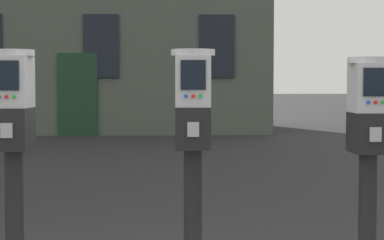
{
  "coord_description": "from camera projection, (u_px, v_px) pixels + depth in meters",
  "views": [
    {
      "loc": [
        -0.05,
        -3.69,
        1.35
      ],
      "look_at": [
        0.11,
        -0.2,
        1.16
      ],
      "focal_mm": 64.76,
      "sensor_mm": 36.0,
      "label": 1
    }
  ],
  "objects": [
    {
      "name": "parking_meter_near_kerb",
      "position": [
        13.0,
        137.0,
        3.36
      ],
      "size": [
        0.22,
        0.26,
        1.37
      ],
      "rotation": [
        0.0,
        0.0,
        -1.61
      ],
      "color": "black",
      "rests_on": "sidewalk_slab"
    },
    {
      "name": "parking_meter_twin_adjacent",
      "position": [
        193.0,
        136.0,
        3.4
      ],
      "size": [
        0.22,
        0.26,
        1.37
      ],
      "rotation": [
        0.0,
        0.0,
        -1.61
      ],
      "color": "black",
      "rests_on": "sidewalk_slab"
    },
    {
      "name": "parking_meter_end_of_row",
      "position": [
        368.0,
        141.0,
        3.44
      ],
      "size": [
        0.22,
        0.26,
        1.34
      ],
      "rotation": [
        0.0,
        0.0,
        -1.61
      ],
      "color": "black",
      "rests_on": "sidewalk_slab"
    }
  ]
}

